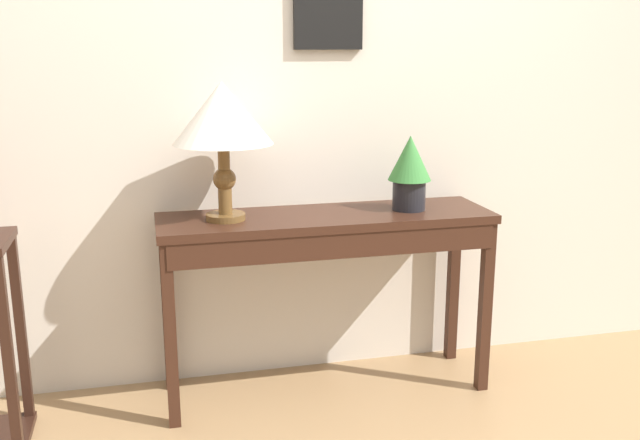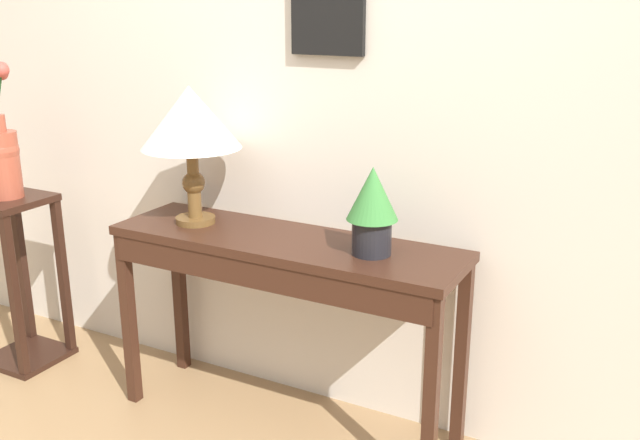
# 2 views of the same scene
# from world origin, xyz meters

# --- Properties ---
(back_wall_with_art) EXTENTS (9.00, 0.13, 2.80)m
(back_wall_with_art) POSITION_xyz_m (0.00, 1.45, 1.40)
(back_wall_with_art) COLOR beige
(back_wall_with_art) RESTS_ON ground
(console_table) EXTENTS (1.36, 0.39, 0.78)m
(console_table) POSITION_xyz_m (-0.05, 1.14, 0.67)
(console_table) COLOR #381E14
(console_table) RESTS_ON ground
(table_lamp) EXTENTS (0.39, 0.39, 0.54)m
(table_lamp) POSITION_xyz_m (-0.46, 1.17, 1.18)
(table_lamp) COLOR brown
(table_lamp) RESTS_ON console_table
(potted_plant_on_console) EXTENTS (0.18, 0.18, 0.31)m
(potted_plant_on_console) POSITION_xyz_m (0.30, 1.16, 0.95)
(potted_plant_on_console) COLOR black
(potted_plant_on_console) RESTS_ON console_table
(pedestal_stand_left) EXTENTS (0.32, 0.32, 0.79)m
(pedestal_stand_left) POSITION_xyz_m (-1.39, 1.04, 0.40)
(pedestal_stand_left) COLOR black
(pedestal_stand_left) RESTS_ON ground
(flower_vase_tall) EXTENTS (0.18, 0.17, 0.58)m
(flower_vase_tall) POSITION_xyz_m (-1.39, 1.05, 1.00)
(flower_vase_tall) COLOR #9E4733
(flower_vase_tall) RESTS_ON pedestal_stand_left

